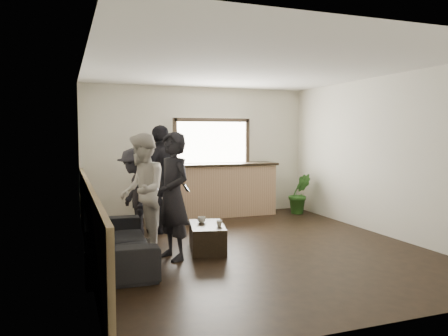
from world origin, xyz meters
name	(u,v)px	position (x,y,z in m)	size (l,w,h in m)	color
ground	(253,247)	(0.00, 0.00, 0.00)	(5.00, 6.00, 0.01)	black
room_shell	(209,155)	(-0.74, 0.00, 1.47)	(5.01, 6.01, 2.80)	silver
bar_counter	(216,187)	(0.30, 2.70, 0.64)	(2.70, 0.68, 2.13)	tan
sofa	(117,239)	(-2.11, -0.09, 0.32)	(2.22, 0.87, 0.65)	black
coffee_table	(207,237)	(-0.74, 0.07, 0.20)	(0.50, 0.90, 0.40)	black
cup_a	(202,220)	(-0.79, 0.22, 0.45)	(0.12, 0.12, 0.10)	silver
cup_b	(219,223)	(-0.61, -0.11, 0.44)	(0.09, 0.09, 0.08)	silver
potted_plant	(300,194)	(2.15, 2.30, 0.45)	(0.50, 0.40, 0.91)	#2D6623
person_a	(173,196)	(-1.34, -0.19, 0.91)	(0.63, 0.77, 1.81)	black
person_b	(142,192)	(-1.66, 0.48, 0.90)	(0.83, 0.99, 1.80)	silver
person_c	(135,194)	(-1.66, 1.20, 0.77)	(0.65, 1.04, 1.55)	black
person_d	(162,179)	(-1.12, 1.55, 0.97)	(1.16, 1.12, 1.94)	black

